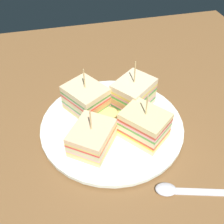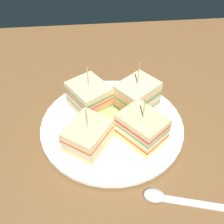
{
  "view_description": "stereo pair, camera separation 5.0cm",
  "coord_description": "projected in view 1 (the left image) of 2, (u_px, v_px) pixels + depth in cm",
  "views": [
    {
      "loc": [
        -35.21,
        8.61,
        38.64
      ],
      "look_at": [
        0.0,
        0.0,
        4.35
      ],
      "focal_mm": 43.29,
      "sensor_mm": 36.0,
      "label": 1
    },
    {
      "loc": [
        -36.05,
        3.7,
        38.64
      ],
      "look_at": [
        0.0,
        0.0,
        4.35
      ],
      "focal_mm": 43.29,
      "sensor_mm": 36.0,
      "label": 2
    }
  ],
  "objects": [
    {
      "name": "sandwich_wedge_0",
      "position": [
        144.0,
        125.0,
        0.48
      ],
      "size": [
        9.75,
        9.47,
        9.71
      ],
      "rotation": [
        0.0,
        0.0,
        6.96
      ],
      "color": "beige",
      "rests_on": "plate"
    },
    {
      "name": "sandwich_wedge_3",
      "position": [
        92.0,
        137.0,
        0.46
      ],
      "size": [
        9.92,
        9.59,
        8.47
      ],
      "rotation": [
        0.0,
        0.0,
        11.94
      ],
      "color": "#D0C385",
      "rests_on": "plate"
    },
    {
      "name": "spoon",
      "position": [
        177.0,
        190.0,
        0.43
      ],
      "size": [
        5.34,
        13.06,
        1.0
      ],
      "rotation": [
        0.0,
        0.0,
        1.29
      ],
      "color": "silver",
      "rests_on": "ground_plane"
    },
    {
      "name": "sandwich_wedge_2",
      "position": [
        86.0,
        99.0,
        0.53
      ],
      "size": [
        9.91,
        9.46,
        9.68
      ],
      "rotation": [
        0.0,
        0.0,
        9.98
      ],
      "color": "#E2C27D",
      "rests_on": "plate"
    },
    {
      "name": "sandwich_wedge_1",
      "position": [
        133.0,
        95.0,
        0.54
      ],
      "size": [
        9.49,
        9.8,
        10.64
      ],
      "rotation": [
        0.0,
        0.0,
        8.51
      ],
      "color": "beige",
      "rests_on": "plate"
    },
    {
      "name": "plate",
      "position": [
        112.0,
        125.0,
        0.52
      ],
      "size": [
        27.35,
        27.35,
        1.35
      ],
      "color": "white",
      "rests_on": "ground_plane"
    },
    {
      "name": "chip_pile",
      "position": [
        118.0,
        119.0,
        0.51
      ],
      "size": [
        7.93,
        7.75,
        2.19
      ],
      "color": "#DFBF69",
      "rests_on": "plate"
    },
    {
      "name": "ground_plane",
      "position": [
        112.0,
        131.0,
        0.54
      ],
      "size": [
        91.7,
        96.78,
        1.8
      ],
      "primitive_type": "cube",
      "color": "brown"
    }
  ]
}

